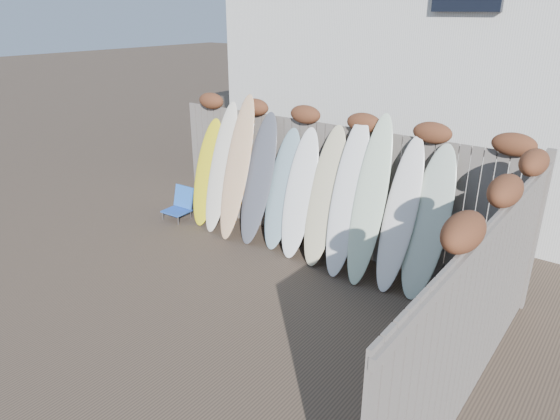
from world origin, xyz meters
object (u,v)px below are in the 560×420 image
Objects in this scene: beach_chair at (180,204)px; wooden_crate at (447,326)px; lattice_panel at (488,286)px; surfboard_0 at (208,173)px.

beach_chair is 5.35m from wooden_crate.
wooden_crate is (5.28, -0.84, 0.04)m from beach_chair.
lattice_panel is 5.15m from surfboard_0.
beach_chair is at bearing -159.92° from surfboard_0.
lattice_panel is at bearing -12.05° from surfboard_0.
lattice_panel is (0.32, 0.12, 0.58)m from wooden_crate.
lattice_panel is at bearing -7.27° from beach_chair.
lattice_panel reaches higher than wooden_crate.
wooden_crate reaches higher than beach_chair.
beach_chair is 0.93× the size of wooden_crate.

